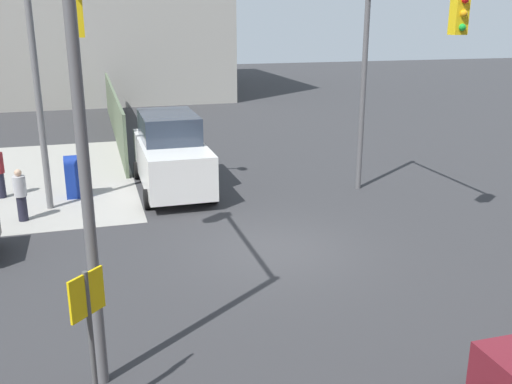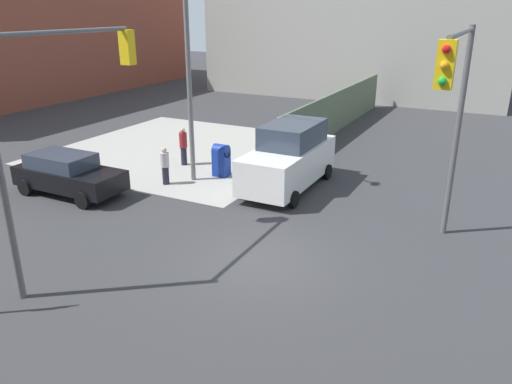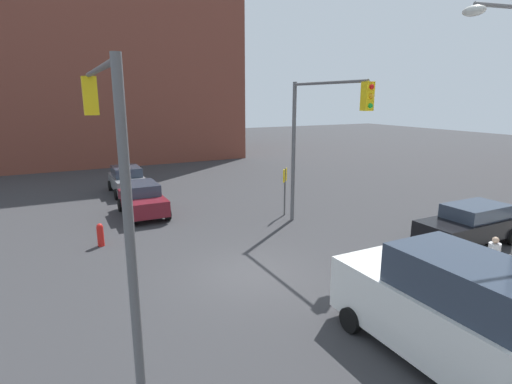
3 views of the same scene
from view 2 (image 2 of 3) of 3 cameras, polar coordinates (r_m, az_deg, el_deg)
ground_plane at (r=14.72m, az=0.37°, el=-7.86°), size 120.00×120.00×0.00m
sidewalk_corner at (r=26.31m, az=-8.30°, el=4.85°), size 12.00×12.00×0.01m
construction_fence at (r=30.09m, az=9.35°, el=9.10°), size 17.10×0.12×2.40m
building_loft_east at (r=49.10m, az=13.76°, el=20.46°), size 20.00×24.00×14.92m
traffic_signal_nw_corner at (r=13.92m, az=-21.72°, el=9.21°), size 5.10×0.36×6.50m
traffic_signal_se_corner at (r=14.34m, az=21.77°, el=9.53°), size 5.24×0.36×6.50m
street_lamp_corner at (r=20.28m, az=-6.97°, el=13.85°), size 0.83×2.64×8.00m
mailbox_blue at (r=21.72m, az=-4.00°, el=3.77°), size 0.56×0.64×1.43m
hatchback_black at (r=20.86m, az=-20.72°, el=1.98°), size 2.02×4.48×1.62m
van_white_delivery at (r=20.17m, az=3.81°, el=3.99°), size 5.40×2.32×2.62m
pedestrian_crossing at (r=23.44m, az=-8.30°, el=5.26°), size 0.36×0.36×1.77m
pedestrian_waiting at (r=20.95m, az=-10.35°, el=2.99°), size 0.36×0.36×1.58m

